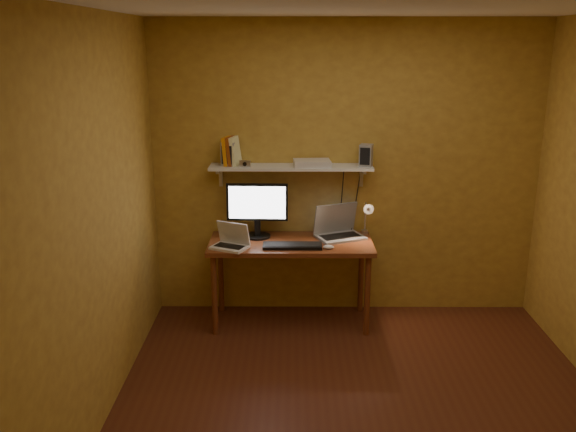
{
  "coord_description": "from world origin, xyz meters",
  "views": [
    {
      "loc": [
        -0.48,
        -3.67,
        2.4
      ],
      "look_at": [
        -0.51,
        1.18,
        1.01
      ],
      "focal_mm": 38.0,
      "sensor_mm": 36.0,
      "label": 1
    }
  ],
  "objects_px": {
    "desk": "(291,251)",
    "laptop": "(338,228)",
    "keyboard": "(292,246)",
    "router": "(312,163)",
    "wall_shelf": "(291,167)",
    "mouse": "(329,247)",
    "speaker_left": "(229,154)",
    "shelf_camera": "(245,164)",
    "netbook": "(231,241)",
    "monitor": "(257,207)",
    "speaker_right": "(366,155)",
    "desk_lamp": "(367,214)"
  },
  "relations": [
    {
      "from": "desk",
      "to": "speaker_left",
      "type": "relative_size",
      "value": 6.98
    },
    {
      "from": "keyboard",
      "to": "router",
      "type": "height_order",
      "value": "router"
    },
    {
      "from": "mouse",
      "to": "desk_lamp",
      "type": "bearing_deg",
      "value": 52.57
    },
    {
      "from": "netbook",
      "to": "speaker_left",
      "type": "bearing_deg",
      "value": 121.05
    },
    {
      "from": "monitor",
      "to": "netbook",
      "type": "bearing_deg",
      "value": -124.72
    },
    {
      "from": "mouse",
      "to": "speaker_left",
      "type": "bearing_deg",
      "value": 166.09
    },
    {
      "from": "keyboard",
      "to": "desk_lamp",
      "type": "distance_m",
      "value": 0.73
    },
    {
      "from": "keyboard",
      "to": "speaker_right",
      "type": "xyz_separation_m",
      "value": [
        0.63,
        0.32,
        0.71
      ]
    },
    {
      "from": "mouse",
      "to": "desk_lamp",
      "type": "distance_m",
      "value": 0.5
    },
    {
      "from": "desk",
      "to": "shelf_camera",
      "type": "distance_m",
      "value": 0.85
    },
    {
      "from": "speaker_left",
      "to": "router",
      "type": "xyz_separation_m",
      "value": [
        0.71,
        -0.02,
        -0.07
      ]
    },
    {
      "from": "netbook",
      "to": "shelf_camera",
      "type": "xyz_separation_m",
      "value": [
        0.11,
        0.28,
        0.6
      ]
    },
    {
      "from": "laptop",
      "to": "desk_lamp",
      "type": "distance_m",
      "value": 0.28
    },
    {
      "from": "mouse",
      "to": "router",
      "type": "distance_m",
      "value": 0.74
    },
    {
      "from": "speaker_right",
      "to": "shelf_camera",
      "type": "bearing_deg",
      "value": -160.16
    },
    {
      "from": "netbook",
      "to": "desk_lamp",
      "type": "distance_m",
      "value": 1.2
    },
    {
      "from": "desk",
      "to": "netbook",
      "type": "bearing_deg",
      "value": -163.33
    },
    {
      "from": "keyboard",
      "to": "desk_lamp",
      "type": "bearing_deg",
      "value": 22.99
    },
    {
      "from": "speaker_right",
      "to": "desk",
      "type": "bearing_deg",
      "value": -147.09
    },
    {
      "from": "monitor",
      "to": "netbook",
      "type": "height_order",
      "value": "monitor"
    },
    {
      "from": "speaker_right",
      "to": "speaker_left",
      "type": "bearing_deg",
      "value": -163.78
    },
    {
      "from": "desk_lamp",
      "to": "speaker_left",
      "type": "height_order",
      "value": "speaker_left"
    },
    {
      "from": "netbook",
      "to": "desk_lamp",
      "type": "height_order",
      "value": "desk_lamp"
    },
    {
      "from": "laptop",
      "to": "router",
      "type": "height_order",
      "value": "router"
    },
    {
      "from": "monitor",
      "to": "speaker_right",
      "type": "distance_m",
      "value": 1.04
    },
    {
      "from": "wall_shelf",
      "to": "keyboard",
      "type": "bearing_deg",
      "value": -87.78
    },
    {
      "from": "monitor",
      "to": "laptop",
      "type": "bearing_deg",
      "value": 2.84
    },
    {
      "from": "desk",
      "to": "mouse",
      "type": "relative_size",
      "value": 15.18
    },
    {
      "from": "mouse",
      "to": "speaker_right",
      "type": "xyz_separation_m",
      "value": [
        0.33,
        0.36,
        0.7
      ]
    },
    {
      "from": "keyboard",
      "to": "monitor",
      "type": "bearing_deg",
      "value": 138.36
    },
    {
      "from": "speaker_left",
      "to": "desk",
      "type": "bearing_deg",
      "value": -9.41
    },
    {
      "from": "mouse",
      "to": "shelf_camera",
      "type": "height_order",
      "value": "shelf_camera"
    },
    {
      "from": "mouse",
      "to": "desk_lamp",
      "type": "relative_size",
      "value": 0.25
    },
    {
      "from": "monitor",
      "to": "shelf_camera",
      "type": "distance_m",
      "value": 0.4
    },
    {
      "from": "wall_shelf",
      "to": "monitor",
      "type": "relative_size",
      "value": 2.64
    },
    {
      "from": "laptop",
      "to": "speaker_right",
      "type": "relative_size",
      "value": 2.52
    },
    {
      "from": "keyboard",
      "to": "speaker_right",
      "type": "height_order",
      "value": "speaker_right"
    },
    {
      "from": "desk",
      "to": "keyboard",
      "type": "height_order",
      "value": "keyboard"
    },
    {
      "from": "shelf_camera",
      "to": "laptop",
      "type": "bearing_deg",
      "value": 0.91
    },
    {
      "from": "desk",
      "to": "desk_lamp",
      "type": "distance_m",
      "value": 0.73
    },
    {
      "from": "desk_lamp",
      "to": "router",
      "type": "relative_size",
      "value": 1.21
    },
    {
      "from": "desk_lamp",
      "to": "shelf_camera",
      "type": "xyz_separation_m",
      "value": [
        -1.05,
        0.01,
        0.44
      ]
    },
    {
      "from": "speaker_right",
      "to": "shelf_camera",
      "type": "relative_size",
      "value": 1.94
    },
    {
      "from": "netbook",
      "to": "speaker_left",
      "type": "distance_m",
      "value": 0.75
    },
    {
      "from": "desk",
      "to": "laptop",
      "type": "relative_size",
      "value": 2.97
    },
    {
      "from": "laptop",
      "to": "mouse",
      "type": "bearing_deg",
      "value": -129.26
    },
    {
      "from": "keyboard",
      "to": "router",
      "type": "relative_size",
      "value": 1.58
    },
    {
      "from": "shelf_camera",
      "to": "speaker_right",
      "type": "bearing_deg",
      "value": 2.55
    },
    {
      "from": "laptop",
      "to": "desk_lamp",
      "type": "height_order",
      "value": "desk_lamp"
    },
    {
      "from": "desk",
      "to": "keyboard",
      "type": "xyz_separation_m",
      "value": [
        0.01,
        -0.14,
        0.1
      ]
    }
  ]
}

